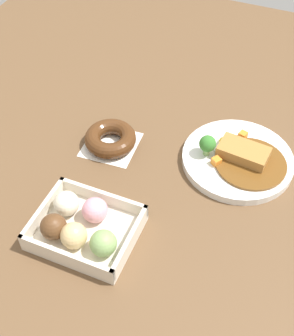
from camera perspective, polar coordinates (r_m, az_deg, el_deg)
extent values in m
plane|color=brown|center=(0.95, 4.86, -1.79)|extent=(1.60, 1.60, 0.00)
cylinder|color=white|center=(1.00, 11.34, 1.06)|extent=(0.24, 0.24, 0.02)
cylinder|color=brown|center=(0.98, 12.94, 0.57)|extent=(0.15, 0.15, 0.01)
cube|color=#A87538|center=(0.98, 12.07, 1.99)|extent=(0.11, 0.07, 0.02)
cylinder|color=white|center=(1.01, 9.79, 2.90)|extent=(0.06, 0.06, 0.00)
ellipsoid|color=yellow|center=(1.00, 9.86, 3.32)|extent=(0.03, 0.03, 0.02)
cylinder|color=#8CB766|center=(0.98, 7.52, 2.16)|extent=(0.01, 0.01, 0.02)
sphere|color=#387A2D|center=(0.97, 7.65, 3.06)|extent=(0.04, 0.04, 0.04)
cube|color=orange|center=(0.96, 8.74, 0.83)|extent=(0.02, 0.02, 0.02)
cube|color=orange|center=(1.03, 11.99, 4.04)|extent=(0.02, 0.02, 0.02)
cube|color=beige|center=(0.87, -7.63, -8.00)|extent=(0.19, 0.16, 0.01)
cube|color=beige|center=(0.89, -12.92, -5.26)|extent=(0.01, 0.16, 0.03)
cube|color=beige|center=(0.83, -2.18, -9.24)|extent=(0.01, 0.16, 0.03)
cube|color=beige|center=(0.82, -10.21, -11.04)|extent=(0.19, 0.01, 0.03)
cube|color=beige|center=(0.89, -5.56, -3.66)|extent=(0.19, 0.01, 0.03)
sphere|color=brown|center=(0.85, -11.71, -7.28)|extent=(0.05, 0.05, 0.05)
sphere|color=#DBB77A|center=(0.83, -9.21, -8.41)|extent=(0.05, 0.05, 0.05)
sphere|color=#84A860|center=(0.82, -5.53, -9.42)|extent=(0.05, 0.05, 0.05)
sphere|color=#EFE5C6|center=(0.88, -10.14, -4.43)|extent=(0.05, 0.05, 0.05)
sphere|color=pink|center=(0.86, -6.59, -5.30)|extent=(0.05, 0.05, 0.05)
cube|color=white|center=(1.03, -4.58, 2.97)|extent=(0.12, 0.12, 0.00)
torus|color=#4C2B14|center=(1.01, -4.64, 3.73)|extent=(0.12, 0.12, 0.04)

